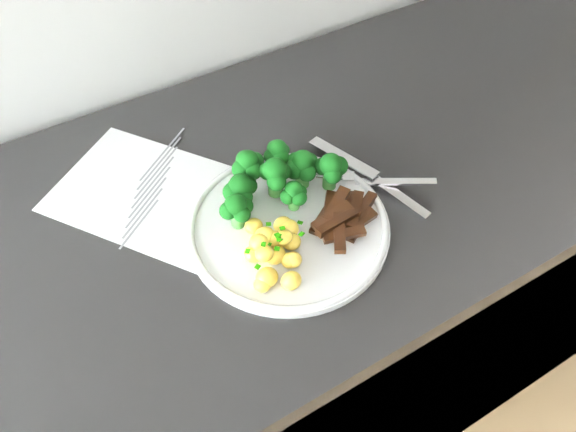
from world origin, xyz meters
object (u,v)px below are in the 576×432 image
at_px(counter, 254,348).
at_px(fork, 379,180).
at_px(knife, 382,186).
at_px(plate, 288,226).
at_px(recipe_paper, 150,193).
at_px(broccoli, 276,176).
at_px(beef_strips, 345,217).
at_px(potatoes, 274,249).

height_order(counter, fork, fork).
xyz_separation_m(counter, knife, (0.20, -0.08, 0.48)).
height_order(plate, fork, fork).
bearing_deg(recipe_paper, broccoli, -34.18).
bearing_deg(beef_strips, fork, 22.43).
bearing_deg(plate, beef_strips, -27.33).
distance_m(plate, potatoes, 0.06).
distance_m(counter, broccoli, 0.52).
relative_size(plate, broccoli, 1.43).
xyz_separation_m(recipe_paper, knife, (0.31, -0.17, 0.01)).
distance_m(broccoli, fork, 0.16).
relative_size(counter, beef_strips, 20.56).
height_order(recipe_paper, knife, knife).
relative_size(recipe_paper, potatoes, 2.65).
bearing_deg(fork, potatoes, -170.02).
bearing_deg(knife, counter, 158.54).
distance_m(plate, fork, 0.16).
bearing_deg(plate, recipe_paper, 131.13).
distance_m(counter, recipe_paper, 0.49).
bearing_deg(counter, plate, -61.33).
bearing_deg(beef_strips, broccoli, 121.00).
bearing_deg(knife, plate, 177.82).
distance_m(counter, knife, 0.52).
xyz_separation_m(counter, beef_strips, (0.11, -0.11, 0.49)).
height_order(recipe_paper, potatoes, potatoes).
bearing_deg(recipe_paper, counter, -41.44).
distance_m(counter, plate, 0.48).
bearing_deg(fork, knife, -50.22).
bearing_deg(potatoes, knife, 8.32).
bearing_deg(recipe_paper, potatoes, -63.18).
xyz_separation_m(counter, broccoli, (0.05, -0.02, 0.52)).
bearing_deg(fork, recipe_paper, 151.15).
bearing_deg(potatoes, fork, 9.98).
distance_m(recipe_paper, broccoli, 0.20).
distance_m(recipe_paper, plate, 0.22).
distance_m(broccoli, beef_strips, 0.11).
xyz_separation_m(plate, knife, (0.16, -0.01, 0.00)).
height_order(recipe_paper, plate, plate).
height_order(counter, knife, knife).
distance_m(recipe_paper, knife, 0.35).
xyz_separation_m(plate, potatoes, (-0.04, -0.04, 0.02)).
xyz_separation_m(broccoli, beef_strips, (0.06, -0.09, -0.03)).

